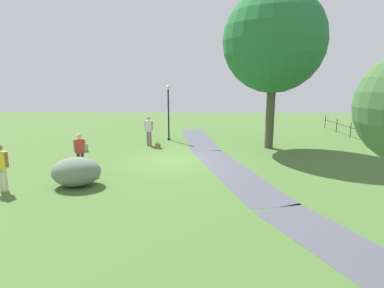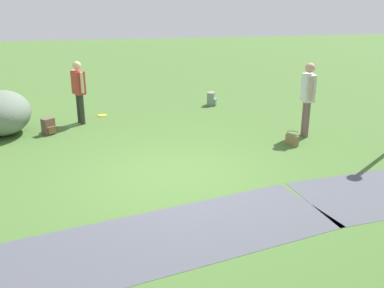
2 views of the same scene
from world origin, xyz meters
name	(u,v)px [view 1 (image 1 of 2)]	position (x,y,z in m)	size (l,w,h in m)	color
ground_plane	(176,160)	(0.00, 0.00, 0.00)	(48.00, 48.00, 0.00)	#486C30
footpath_segment_near	(198,138)	(-6.04, 0.96, 0.00)	(8.16, 2.77, 0.01)	#4D4E58
footpath_segment_mid	(231,171)	(1.79, 2.52, 0.00)	(8.17, 3.70, 0.01)	#4D4E58
large_shade_tree	(274,42)	(-3.04, 5.15, 5.93)	(5.60, 5.60, 8.75)	#484C33
lamp_post	(168,107)	(-5.31, -0.93, 2.21)	(0.28, 0.28, 3.58)	black
lawn_boulder	(76,172)	(3.86, -3.36, 0.54)	(1.57, 1.90, 1.07)	slate
woman_with_handbag	(149,128)	(-3.43, -1.92, 1.05)	(0.26, 0.52, 1.79)	#745654
man_near_boulder	(80,149)	(2.02, -3.93, 0.96)	(0.38, 0.47, 1.65)	#2F3226
passerby_on_path	(1,165)	(4.53, -5.68, 0.97)	(0.26, 0.52, 1.67)	beige
handbag_on_grass	(158,145)	(-2.88, -1.33, 0.14)	(0.36, 0.36, 0.31)	olive
backpack_by_boulder	(93,172)	(2.75, -3.14, 0.19)	(0.35, 0.35, 0.40)	brown
spare_backpack_on_lawn	(85,148)	(-1.82, -5.23, 0.19)	(0.34, 0.34, 0.40)	gray
frisbee_on_grass	(72,167)	(1.49, -4.58, 0.01)	(0.26, 0.26, 0.02)	gold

